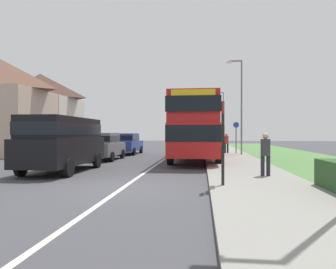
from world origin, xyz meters
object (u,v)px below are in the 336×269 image
(pedestrian_walking_away, at_px, (226,142))
(street_lamp_far, at_px, (223,115))
(double_decker_bus, at_px, (195,125))
(bus_stop_sign, at_px, (223,137))
(parked_van_black, at_px, (63,140))
(street_lamp_mid, at_px, (240,101))
(parked_car_blue, at_px, (127,143))
(pedestrian_at_stop, at_px, (265,152))
(parked_car_grey, at_px, (103,145))
(cycle_route_sign, at_px, (236,136))

(pedestrian_walking_away, distance_m, street_lamp_far, 18.68)
(double_decker_bus, distance_m, bus_stop_sign, 9.70)
(parked_van_black, relative_size, street_lamp_mid, 0.74)
(street_lamp_mid, bearing_deg, parked_car_blue, 172.89)
(pedestrian_at_stop, distance_m, pedestrian_walking_away, 13.02)
(parked_car_blue, bearing_deg, parked_car_grey, -91.54)
(pedestrian_at_stop, height_order, bus_stop_sign, bus_stop_sign)
(pedestrian_at_stop, distance_m, street_lamp_far, 31.56)
(double_decker_bus, relative_size, street_lamp_far, 1.37)
(parked_van_black, xyz_separation_m, street_lamp_far, (8.78, 30.09, 2.81))
(cycle_route_sign, bearing_deg, pedestrian_at_stop, -91.54)
(cycle_route_sign, bearing_deg, double_decker_bus, -120.11)
(double_decker_bus, xyz_separation_m, street_lamp_far, (3.23, 23.94, 2.05))
(pedestrian_at_stop, bearing_deg, parked_car_grey, 139.59)
(parked_van_black, height_order, pedestrian_at_stop, parked_van_black)
(street_lamp_mid, height_order, street_lamp_far, street_lamp_far)
(pedestrian_at_stop, xyz_separation_m, street_lamp_mid, (0.49, 11.46, 3.06))
(double_decker_bus, bearing_deg, cycle_route_sign, 59.89)
(double_decker_bus, distance_m, cycle_route_sign, 6.05)
(parked_car_grey, bearing_deg, street_lamp_far, 69.82)
(street_lamp_far, bearing_deg, bus_stop_sign, -93.78)
(parked_car_blue, xyz_separation_m, street_lamp_far, (8.78, 18.85, 3.28))
(parked_van_black, distance_m, street_lamp_mid, 13.64)
(double_decker_bus, relative_size, cycle_route_sign, 3.98)
(double_decker_bus, xyz_separation_m, cycle_route_sign, (3.01, 5.20, -0.71))
(parked_car_grey, bearing_deg, bus_stop_sign, -54.20)
(cycle_route_sign, bearing_deg, parked_car_grey, -147.58)
(parked_van_black, distance_m, parked_car_blue, 11.25)
(street_lamp_far, bearing_deg, parked_car_grey, -110.18)
(parked_van_black, relative_size, street_lamp_far, 0.71)
(pedestrian_at_stop, xyz_separation_m, bus_stop_sign, (-1.66, -2.17, 0.56))
(street_lamp_far, bearing_deg, parked_van_black, -106.28)
(parked_van_black, distance_m, pedestrian_at_stop, 8.34)
(parked_van_black, height_order, street_lamp_mid, street_lamp_mid)
(street_lamp_mid, bearing_deg, street_lamp_far, 89.81)
(double_decker_bus, relative_size, street_lamp_mid, 1.44)
(parked_car_blue, height_order, cycle_route_sign, cycle_route_sign)
(parked_van_black, relative_size, parked_car_grey, 1.30)
(pedestrian_walking_away, bearing_deg, parked_car_blue, -176.57)
(parked_car_blue, distance_m, bus_stop_sign, 16.13)
(pedestrian_at_stop, relative_size, cycle_route_sign, 0.66)
(parked_car_blue, relative_size, street_lamp_mid, 0.64)
(pedestrian_walking_away, xyz_separation_m, bus_stop_sign, (-1.30, -15.19, 0.56))
(parked_car_blue, relative_size, street_lamp_far, 0.61)
(parked_car_grey, bearing_deg, double_decker_bus, 3.35)
(parked_van_black, bearing_deg, pedestrian_walking_away, 56.10)
(street_lamp_mid, distance_m, street_lamp_far, 19.93)
(bus_stop_sign, distance_m, street_lamp_far, 33.74)
(cycle_route_sign, relative_size, street_lamp_mid, 0.36)
(double_decker_bus, height_order, pedestrian_walking_away, double_decker_bus)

